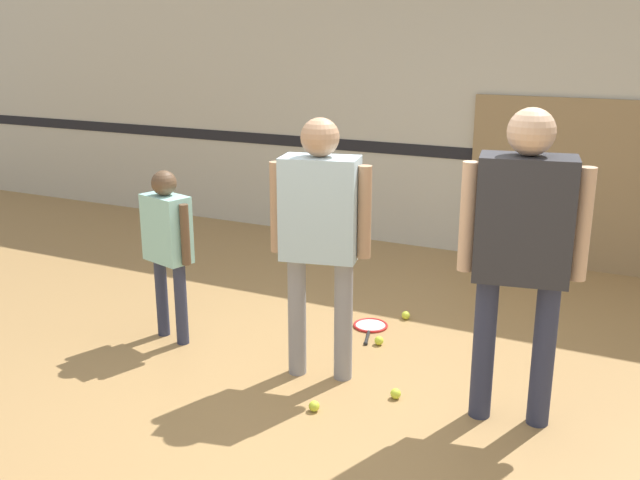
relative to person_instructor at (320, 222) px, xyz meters
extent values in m
plane|color=#A87F4C|center=(0.23, -0.20, -1.05)|extent=(16.00, 16.00, 0.00)
cube|color=beige|center=(0.23, 3.15, 0.55)|extent=(16.00, 0.06, 3.20)
cube|color=black|center=(0.23, 3.12, -0.03)|extent=(16.00, 0.01, 0.12)
cube|color=#9E7F56|center=(1.40, 3.09, -0.25)|extent=(2.49, 0.05, 1.62)
cylinder|color=gray|center=(-0.15, -0.03, -0.64)|extent=(0.12, 0.12, 0.82)
cylinder|color=gray|center=(0.15, 0.03, -0.64)|extent=(0.12, 0.12, 0.82)
cube|color=silver|center=(0.00, 0.00, 0.09)|extent=(0.52, 0.36, 0.65)
sphere|color=tan|center=(0.00, 0.00, 0.53)|extent=(0.24, 0.24, 0.24)
cylinder|color=tan|center=(-0.27, -0.06, 0.08)|extent=(0.09, 0.09, 0.58)
cylinder|color=tan|center=(0.27, 0.06, 0.08)|extent=(0.09, 0.09, 0.58)
cylinder|color=#2D334C|center=(-1.35, 0.07, -0.75)|extent=(0.09, 0.09, 0.61)
cylinder|color=#2D334C|center=(-1.13, 0.01, -0.75)|extent=(0.09, 0.09, 0.61)
cube|color=#99D8D1|center=(-1.24, 0.04, -0.20)|extent=(0.39, 0.28, 0.48)
sphere|color=brown|center=(-1.24, 0.04, 0.13)|extent=(0.18, 0.18, 0.18)
cylinder|color=brown|center=(-1.44, 0.10, -0.21)|extent=(0.06, 0.06, 0.43)
cylinder|color=brown|center=(-1.03, -0.02, -0.21)|extent=(0.06, 0.06, 0.43)
cylinder|color=#2D334C|center=(1.40, 0.02, -0.62)|extent=(0.13, 0.13, 0.87)
cylinder|color=#2D334C|center=(1.08, -0.04, -0.62)|extent=(0.13, 0.13, 0.87)
cube|color=#2D2D33|center=(1.24, -0.01, 0.17)|extent=(0.55, 0.37, 0.69)
sphere|color=#DBAD89|center=(1.24, -0.01, 0.64)|extent=(0.25, 0.25, 0.25)
cylinder|color=#DBAD89|center=(1.54, 0.05, 0.16)|extent=(0.09, 0.09, 0.62)
cylinder|color=#DBAD89|center=(0.95, -0.07, 0.16)|extent=(0.09, 0.09, 0.62)
torus|color=red|center=(-0.01, 0.90, -1.04)|extent=(0.33, 0.33, 0.02)
cylinder|color=silver|center=(-0.01, 0.90, -1.04)|extent=(0.23, 0.23, 0.01)
cylinder|color=black|center=(0.06, 0.67, -1.04)|extent=(0.08, 0.22, 0.02)
sphere|color=black|center=(0.09, 0.57, -1.04)|extent=(0.03, 0.03, 0.03)
sphere|color=#CCE038|center=(0.18, -0.44, -1.02)|extent=(0.07, 0.07, 0.07)
sphere|color=#CCE038|center=(0.19, 1.16, -1.02)|extent=(0.07, 0.07, 0.07)
sphere|color=#CCE038|center=(0.56, -0.08, -1.02)|extent=(0.07, 0.07, 0.07)
sphere|color=#CCE038|center=(0.18, 0.62, -1.02)|extent=(0.07, 0.07, 0.07)
camera|label=1|loc=(1.91, -3.85, 1.14)|focal=40.00mm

